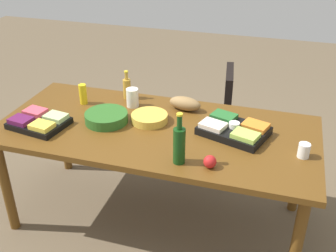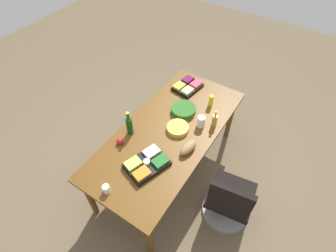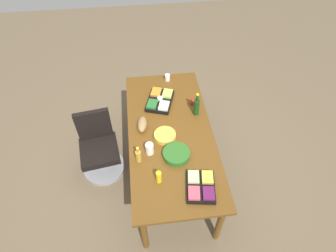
{
  "view_description": "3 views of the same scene",
  "coord_description": "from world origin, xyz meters",
  "px_view_note": "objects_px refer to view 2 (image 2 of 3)",
  "views": [
    {
      "loc": [
        -0.77,
        2.27,
        2.14
      ],
      "look_at": [
        -0.09,
        0.03,
        0.84
      ],
      "focal_mm": 43.53,
      "sensor_mm": 36.0,
      "label": 1
    },
    {
      "loc": [
        -1.65,
        -1.06,
        3.07
      ],
      "look_at": [
        -0.0,
        0.01,
        0.87
      ],
      "focal_mm": 28.1,
      "sensor_mm": 36.0,
      "label": 2
    },
    {
      "loc": [
        2.14,
        -0.3,
        3.31
      ],
      "look_at": [
        -0.05,
        -0.02,
        0.85
      ],
      "focal_mm": 30.23,
      "sensor_mm": 36.0,
      "label": 3
    }
  ],
  "objects_px": {
    "bread_loaf": "(188,147)",
    "fruit_platter": "(188,86)",
    "salad_bowl": "(183,110)",
    "wine_bottle": "(129,125)",
    "apple_red": "(120,141)",
    "office_chair": "(229,202)",
    "chip_bowl": "(178,128)",
    "mayo_jar": "(201,122)",
    "paper_cup": "(106,189)",
    "dressing_bottle": "(215,120)",
    "mustard_bottle": "(211,101)",
    "conference_table": "(169,135)",
    "veggie_tray": "(147,164)"
  },
  "relations": [
    {
      "from": "fruit_platter",
      "to": "apple_red",
      "type": "bearing_deg",
      "value": 173.0
    },
    {
      "from": "office_chair",
      "to": "salad_bowl",
      "type": "distance_m",
      "value": 1.17
    },
    {
      "from": "paper_cup",
      "to": "mustard_bottle",
      "type": "relative_size",
      "value": 0.59
    },
    {
      "from": "bread_loaf",
      "to": "fruit_platter",
      "type": "distance_m",
      "value": 1.03
    },
    {
      "from": "bread_loaf",
      "to": "salad_bowl",
      "type": "xyz_separation_m",
      "value": [
        0.47,
        0.34,
        -0.01
      ]
    },
    {
      "from": "office_chair",
      "to": "mayo_jar",
      "type": "distance_m",
      "value": 0.94
    },
    {
      "from": "wine_bottle",
      "to": "apple_red",
      "type": "relative_size",
      "value": 4.23
    },
    {
      "from": "paper_cup",
      "to": "fruit_platter",
      "type": "distance_m",
      "value": 1.73
    },
    {
      "from": "bread_loaf",
      "to": "mustard_bottle",
      "type": "bearing_deg",
      "value": 8.82
    },
    {
      "from": "wine_bottle",
      "to": "veggie_tray",
      "type": "relative_size",
      "value": 0.65
    },
    {
      "from": "veggie_tray",
      "to": "dressing_bottle",
      "type": "height_order",
      "value": "dressing_bottle"
    },
    {
      "from": "paper_cup",
      "to": "mayo_jar",
      "type": "xyz_separation_m",
      "value": [
        1.22,
        -0.35,
        0.02
      ]
    },
    {
      "from": "wine_bottle",
      "to": "dressing_bottle",
      "type": "distance_m",
      "value": 0.97
    },
    {
      "from": "salad_bowl",
      "to": "office_chair",
      "type": "bearing_deg",
      "value": -120.01
    },
    {
      "from": "apple_red",
      "to": "fruit_platter",
      "type": "distance_m",
      "value": 1.22
    },
    {
      "from": "bread_loaf",
      "to": "fruit_platter",
      "type": "relative_size",
      "value": 0.6
    },
    {
      "from": "dressing_bottle",
      "to": "salad_bowl",
      "type": "relative_size",
      "value": 0.75
    },
    {
      "from": "office_chair",
      "to": "fruit_platter",
      "type": "bearing_deg",
      "value": 49.41
    },
    {
      "from": "chip_bowl",
      "to": "salad_bowl",
      "type": "relative_size",
      "value": 0.86
    },
    {
      "from": "wine_bottle",
      "to": "salad_bowl",
      "type": "height_order",
      "value": "wine_bottle"
    },
    {
      "from": "fruit_platter",
      "to": "paper_cup",
      "type": "bearing_deg",
      "value": -176.06
    },
    {
      "from": "salad_bowl",
      "to": "mayo_jar",
      "type": "bearing_deg",
      "value": -106.7
    },
    {
      "from": "wine_bottle",
      "to": "salad_bowl",
      "type": "bearing_deg",
      "value": -28.6
    },
    {
      "from": "veggie_tray",
      "to": "fruit_platter",
      "type": "height_order",
      "value": "veggie_tray"
    },
    {
      "from": "apple_red",
      "to": "conference_table",
      "type": "bearing_deg",
      "value": -38.52
    },
    {
      "from": "office_chair",
      "to": "chip_bowl",
      "type": "bearing_deg",
      "value": 73.19
    },
    {
      "from": "bread_loaf",
      "to": "wine_bottle",
      "type": "relative_size",
      "value": 0.75
    },
    {
      "from": "mustard_bottle",
      "to": "bread_loaf",
      "type": "bearing_deg",
      "value": -171.18
    },
    {
      "from": "wine_bottle",
      "to": "paper_cup",
      "type": "bearing_deg",
      "value": -158.92
    },
    {
      "from": "mayo_jar",
      "to": "fruit_platter",
      "type": "distance_m",
      "value": 0.69
    },
    {
      "from": "conference_table",
      "to": "mayo_jar",
      "type": "relative_size",
      "value": 15.43
    },
    {
      "from": "veggie_tray",
      "to": "salad_bowl",
      "type": "bearing_deg",
      "value": 5.64
    },
    {
      "from": "apple_red",
      "to": "fruit_platter",
      "type": "relative_size",
      "value": 0.19
    },
    {
      "from": "paper_cup",
      "to": "salad_bowl",
      "type": "distance_m",
      "value": 1.31
    },
    {
      "from": "office_chair",
      "to": "veggie_tray",
      "type": "xyz_separation_m",
      "value": [
        -0.33,
        0.84,
        0.49
      ]
    },
    {
      "from": "mustard_bottle",
      "to": "apple_red",
      "type": "height_order",
      "value": "mustard_bottle"
    },
    {
      "from": "salad_bowl",
      "to": "paper_cup",
      "type": "bearing_deg",
      "value": 177.15
    },
    {
      "from": "paper_cup",
      "to": "wine_bottle",
      "type": "height_order",
      "value": "wine_bottle"
    },
    {
      "from": "fruit_platter",
      "to": "salad_bowl",
      "type": "distance_m",
      "value": 0.45
    },
    {
      "from": "apple_red",
      "to": "fruit_platter",
      "type": "bearing_deg",
      "value": -7.0
    },
    {
      "from": "office_chair",
      "to": "fruit_platter",
      "type": "height_order",
      "value": "office_chair"
    },
    {
      "from": "apple_red",
      "to": "salad_bowl",
      "type": "bearing_deg",
      "value": -22.69
    },
    {
      "from": "dressing_bottle",
      "to": "fruit_platter",
      "type": "xyz_separation_m",
      "value": [
        0.41,
        0.59,
        -0.05
      ]
    },
    {
      "from": "conference_table",
      "to": "mustard_bottle",
      "type": "bearing_deg",
      "value": -17.52
    },
    {
      "from": "bread_loaf",
      "to": "apple_red",
      "type": "relative_size",
      "value": 3.16
    },
    {
      "from": "office_chair",
      "to": "mayo_jar",
      "type": "relative_size",
      "value": 6.38
    },
    {
      "from": "chip_bowl",
      "to": "salad_bowl",
      "type": "distance_m",
      "value": 0.3
    },
    {
      "from": "chip_bowl",
      "to": "apple_red",
      "type": "xyz_separation_m",
      "value": [
        -0.51,
        0.42,
        0.01
      ]
    },
    {
      "from": "wine_bottle",
      "to": "mustard_bottle",
      "type": "bearing_deg",
      "value": -31.66
    },
    {
      "from": "office_chair",
      "to": "apple_red",
      "type": "relative_size",
      "value": 11.73
    }
  ]
}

